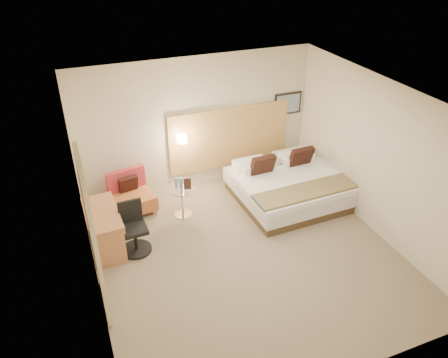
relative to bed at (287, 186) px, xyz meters
name	(u,v)px	position (x,y,z in m)	size (l,w,h in m)	color
floor	(247,255)	(-1.42, -1.23, -0.32)	(4.80, 5.00, 0.02)	#7B6A53
ceiling	(252,100)	(-1.42, -1.23, 2.40)	(4.80, 5.00, 0.02)	white
wall_back	(196,124)	(-1.42, 1.28, 1.04)	(4.80, 0.02, 2.70)	beige
wall_front	(347,301)	(-1.42, -3.74, 1.04)	(4.80, 0.02, 2.70)	beige
wall_left	(85,220)	(-3.83, -1.23, 1.04)	(0.02, 5.00, 2.70)	beige
wall_right	(379,158)	(0.99, -1.23, 1.04)	(0.02, 5.00, 2.70)	beige
headboard_panel	(230,137)	(-0.72, 1.24, 0.64)	(2.60, 0.04, 1.30)	tan
art_frame	(288,103)	(0.60, 1.25, 1.19)	(0.62, 0.03, 0.47)	black
art_canvas	(288,104)	(0.60, 1.23, 1.19)	(0.54, 0.01, 0.39)	gray
lamp_arm	(181,138)	(-1.77, 1.19, 0.84)	(0.02, 0.02, 0.12)	silver
lamp_shade	(182,139)	(-1.77, 1.13, 0.84)	(0.15, 0.15, 0.15)	#F4E3BE
curtain	(93,238)	(-3.78, -1.48, 0.91)	(0.06, 0.90, 2.42)	beige
bottle_a	(176,183)	(-2.14, 0.35, 0.36)	(0.06, 0.06, 0.21)	#80ABC6
bottle_b	(181,183)	(-2.07, 0.31, 0.36)	(0.06, 0.06, 0.21)	#829CCA
menu_folder	(187,183)	(-1.96, 0.24, 0.37)	(0.13, 0.05, 0.23)	#381E17
bed	(287,186)	(0.00, 0.00, 0.00)	(2.04, 1.98, 0.97)	#453522
lounge_chair	(131,196)	(-2.92, 0.77, 0.00)	(0.86, 0.78, 0.79)	#A8694F
side_table	(182,200)	(-2.07, 0.27, 0.01)	(0.63, 0.63, 0.57)	silver
desk	(104,219)	(-3.53, -0.16, 0.25)	(0.56, 1.17, 0.72)	#AC6A43
desk_chair	(134,232)	(-3.11, -0.41, 0.05)	(0.52, 0.52, 0.89)	black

